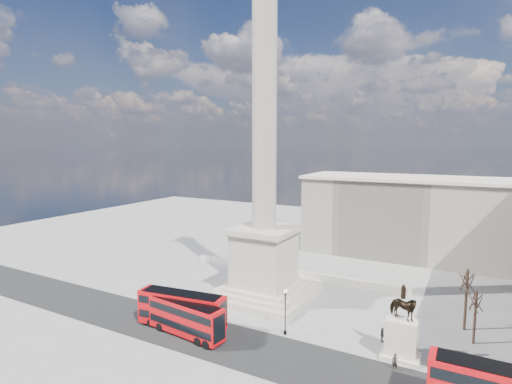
{
  "coord_description": "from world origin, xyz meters",
  "views": [
    {
      "loc": [
        27.38,
        -47.58,
        23.37
      ],
      "look_at": [
        0.61,
        1.31,
        16.65
      ],
      "focal_mm": 28.0,
      "sensor_mm": 36.0,
      "label": 1
    }
  ],
  "objects": [
    {
      "name": "nelsons_column",
      "position": [
        0.0,
        5.0,
        12.92
      ],
      "size": [
        14.0,
        14.0,
        49.85
      ],
      "color": "#BCAE9D",
      "rests_on": "ground"
    },
    {
      "name": "building_northeast",
      "position": [
        20.0,
        40.0,
        8.32
      ],
      "size": [
        51.0,
        17.0,
        16.6
      ],
      "color": "#BDB29B",
      "rests_on": "ground"
    },
    {
      "name": "pedestrian_crossing",
      "position": [
        18.97,
        -1.05,
        0.89
      ],
      "size": [
        0.89,
        1.12,
        1.78
      ],
      "primitive_type": "imported",
      "rotation": [
        0.0,
        0.0,
        2.08
      ],
      "color": "black",
      "rests_on": "ground"
    },
    {
      "name": "equestrian_statue",
      "position": [
        21.48,
        -3.8,
        2.93
      ],
      "size": [
        4.04,
        3.03,
        8.4
      ],
      "color": "beige",
      "rests_on": "ground"
    },
    {
      "name": "red_bus_a",
      "position": [
        -4.11,
        -9.58,
        2.46
      ],
      "size": [
        11.81,
        4.15,
        4.69
      ],
      "rotation": [
        0.0,
        0.0,
        0.13
      ],
      "color": "red",
      "rests_on": "ground"
    },
    {
      "name": "bare_tree_mid",
      "position": [
        28.47,
        3.75,
        5.3
      ],
      "size": [
        1.78,
        1.78,
        6.73
      ],
      "rotation": [
        0.0,
        0.0,
        0.09
      ],
      "color": "#332319",
      "rests_on": "ground"
    },
    {
      "name": "red_bus_b",
      "position": [
        -2.43,
        -10.87,
        2.26
      ],
      "size": [
        10.82,
        3.55,
        4.31
      ],
      "rotation": [
        0.0,
        0.0,
        -0.11
      ],
      "color": "red",
      "rests_on": "ground"
    },
    {
      "name": "bare_tree_far",
      "position": [
        27.44,
        7.23,
        6.52
      ],
      "size": [
        2.03,
        2.03,
        8.28
      ],
      "rotation": [
        0.0,
        0.0,
        -0.17
      ],
      "color": "#332319",
      "rests_on": "ground"
    },
    {
      "name": "pedestrian_walking",
      "position": [
        21.33,
        -6.5,
        0.89
      ],
      "size": [
        0.72,
        0.54,
        1.78
      ],
      "primitive_type": "imported",
      "rotation": [
        0.0,
        0.0,
        -0.2
      ],
      "color": "black",
      "rests_on": "ground"
    },
    {
      "name": "victorian_lamp",
      "position": [
        8.05,
        -4.8,
        3.39
      ],
      "size": [
        0.49,
        0.49,
        5.76
      ],
      "rotation": [
        0.0,
        0.0,
        -0.22
      ],
      "color": "black",
      "rests_on": "ground"
    },
    {
      "name": "asphalt_road",
      "position": [
        5.0,
        -10.0,
        0.0
      ],
      "size": [
        120.0,
        9.0,
        0.01
      ],
      "primitive_type": "cube",
      "color": "#252525",
      "rests_on": "ground"
    },
    {
      "name": "ground",
      "position": [
        0.0,
        0.0,
        0.0
      ],
      "size": [
        180.0,
        180.0,
        0.0
      ],
      "primitive_type": "plane",
      "color": "gray",
      "rests_on": "ground"
    },
    {
      "name": "balustrade_wall",
      "position": [
        0.0,
        16.0,
        0.55
      ],
      "size": [
        40.0,
        0.6,
        1.1
      ],
      "primitive_type": "cube",
      "color": "beige",
      "rests_on": "ground"
    }
  ]
}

